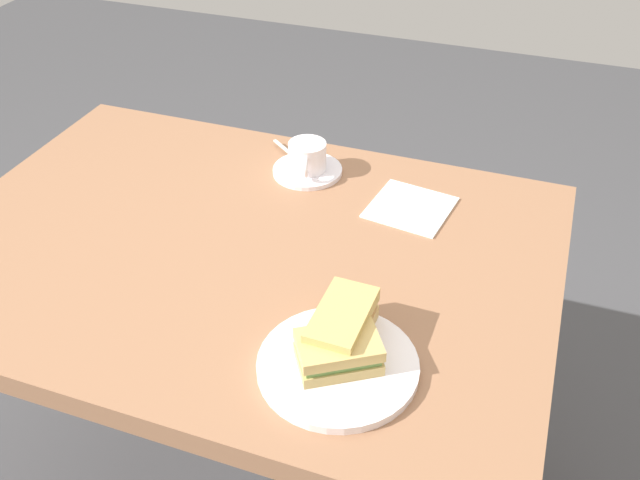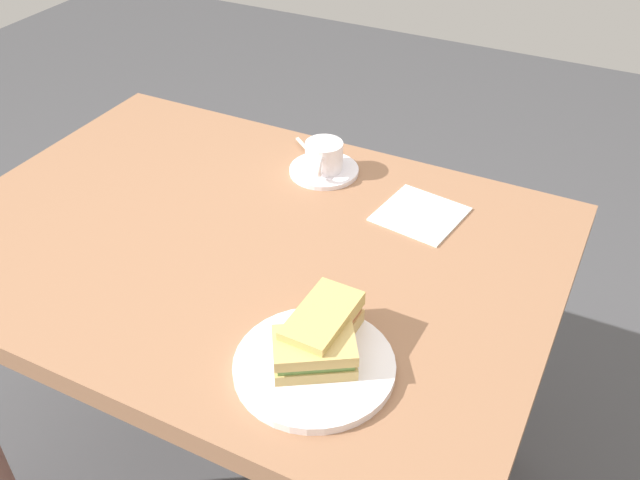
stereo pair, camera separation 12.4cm
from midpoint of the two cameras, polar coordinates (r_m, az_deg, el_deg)
The scene contains 9 objects.
ground_plane at distance 1.84m, azimuth -2.65°, elevation -18.86°, with size 6.00×6.00×0.00m, color #47474A.
dining_table at distance 1.35m, azimuth -3.42°, elevation -3.03°, with size 1.14×0.81×0.75m.
sandwich_plate at distance 1.05m, azimuth 2.97°, elevation -10.36°, with size 0.24×0.24×0.01m, color white.
sandwich_front at distance 1.02m, azimuth 3.04°, elevation -9.29°, with size 0.14×0.13×0.05m.
sandwich_back at distance 1.05m, azimuth 3.59°, elevation -7.21°, with size 0.08×0.14×0.06m.
coffee_saucer at distance 1.48m, azimuth 2.73°, elevation 5.62°, with size 0.15×0.15×0.01m, color white.
coffee_cup at distance 1.46m, azimuth 2.76°, elevation 6.83°, with size 0.08×0.10×0.06m.
spoon at distance 1.53m, azimuth 1.44°, elevation 7.18°, with size 0.08×0.07×0.01m.
napkin at distance 1.37m, azimuth 10.73°, elevation 1.99°, with size 0.15×0.15×0.00m, color white.
Camera 2 is at (0.59, -0.86, 1.52)m, focal length 39.25 mm.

